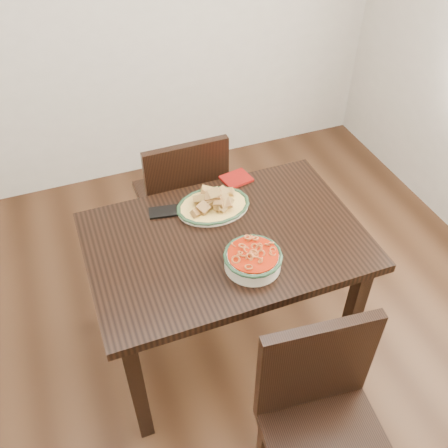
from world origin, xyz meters
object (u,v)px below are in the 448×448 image
object	(u,v)px
fish_plate	(213,200)
dining_table	(226,256)
chair_near	(322,417)
noodle_bowl	(253,258)
smartphone	(164,212)
chair_far	(183,197)

from	to	relation	value
fish_plate	dining_table	bearing A→B (deg)	-94.67
dining_table	chair_near	xyz separation A→B (m)	(0.08, -0.72, -0.14)
fish_plate	noodle_bowl	size ratio (longest dim) A/B	1.38
chair_near	smartphone	bearing A→B (deg)	111.84
chair_far	noodle_bowl	xyz separation A→B (m)	(0.05, -0.79, 0.29)
smartphone	chair_near	bearing A→B (deg)	-64.53
chair_far	fish_plate	xyz separation A→B (m)	(0.02, -0.42, 0.30)
chair_far	noodle_bowl	world-z (taller)	chair_far
dining_table	smartphone	size ratio (longest dim) A/B	8.51
dining_table	noodle_bowl	bearing A→B (deg)	-77.16
chair_far	noodle_bowl	bearing A→B (deg)	92.79
fish_plate	smartphone	size ratio (longest dim) A/B	2.39
noodle_bowl	dining_table	bearing A→B (deg)	102.84
dining_table	chair_far	world-z (taller)	chair_far
fish_plate	noodle_bowl	distance (m)	0.38
chair_near	fish_plate	distance (m)	0.97
chair_near	fish_plate	size ratio (longest dim) A/B	2.80
dining_table	fish_plate	bearing A→B (deg)	85.33
smartphone	chair_far	bearing A→B (deg)	72.92
dining_table	smartphone	distance (m)	0.33
chair_far	smartphone	distance (m)	0.49
dining_table	smartphone	xyz separation A→B (m)	(-0.19, 0.24, 0.11)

